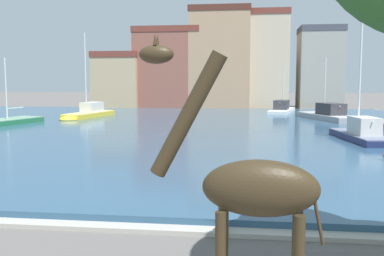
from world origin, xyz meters
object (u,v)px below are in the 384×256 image
(giraffe_statue, at_px, (250,194))
(mooring_bollard, at_px, (223,227))
(sailboat_green, at_px, (6,123))
(sailboat_grey, at_px, (324,116))
(sailboat_navy, at_px, (358,135))
(sailboat_yellow, at_px, (87,114))
(sailboat_white, at_px, (283,110))

(giraffe_statue, distance_m, mooring_bollard, 4.99)
(sailboat_green, bearing_deg, sailboat_grey, 17.61)
(sailboat_green, bearing_deg, sailboat_navy, -13.47)
(giraffe_statue, bearing_deg, sailboat_green, 125.39)
(sailboat_grey, xyz_separation_m, mooring_bollard, (-7.83, -31.79, -0.33))
(sailboat_grey, height_order, sailboat_navy, sailboat_navy)
(giraffe_statue, distance_m, sailboat_grey, 37.07)
(mooring_bollard, bearing_deg, sailboat_grey, 76.16)
(sailboat_grey, distance_m, mooring_bollard, 32.74)
(sailboat_yellow, distance_m, mooring_bollard, 34.31)
(sailboat_yellow, distance_m, sailboat_grey, 22.91)
(sailboat_yellow, relative_size, mooring_bollard, 17.02)
(giraffe_statue, height_order, sailboat_navy, sailboat_navy)
(sailboat_yellow, bearing_deg, sailboat_white, 27.97)
(mooring_bollard, bearing_deg, sailboat_green, 129.46)
(sailboat_navy, height_order, mooring_bollard, sailboat_navy)
(giraffe_statue, distance_m, sailboat_white, 46.08)
(giraffe_statue, xyz_separation_m, sailboat_grey, (7.23, 36.32, -1.68))
(giraffe_statue, height_order, mooring_bollard, giraffe_statue)
(sailboat_yellow, height_order, sailboat_navy, sailboat_navy)
(sailboat_yellow, relative_size, sailboat_grey, 0.90)
(sailboat_yellow, height_order, sailboat_green, sailboat_yellow)
(sailboat_white, relative_size, sailboat_navy, 1.03)
(sailboat_navy, bearing_deg, giraffe_statue, -107.30)
(sailboat_green, distance_m, mooring_bollard, 30.09)
(sailboat_yellow, height_order, sailboat_grey, sailboat_yellow)
(sailboat_white, distance_m, sailboat_navy, 24.56)
(sailboat_white, xyz_separation_m, mooring_bollard, (-4.73, -41.34, -0.28))
(giraffe_statue, height_order, sailboat_white, sailboat_white)
(giraffe_statue, xyz_separation_m, sailboat_green, (-19.72, 27.76, -1.88))
(giraffe_statue, height_order, sailboat_green, sailboat_green)
(mooring_bollard, bearing_deg, sailboat_white, 83.47)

